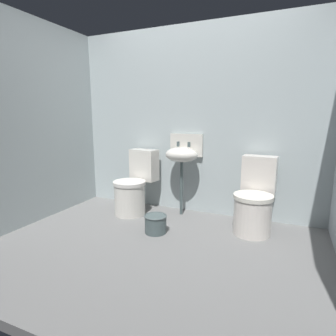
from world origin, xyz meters
The scene contains 7 objects.
ground_plane centered at (0.00, 0.00, -0.04)m, with size 3.48×2.53×0.08m, color slate.
wall_back centered at (0.00, 1.12, 1.14)m, with size 3.48×0.10×2.27m, color #A8B5B6.
wall_left centered at (-1.59, 0.10, 1.14)m, with size 0.10×2.33×2.27m, color #ACB8B9.
toilet_left centered at (-0.66, 0.72, 0.32)m, with size 0.47×0.64×0.78m.
toilet_right centered at (0.80, 0.72, 0.32)m, with size 0.42×0.61×0.78m.
sink centered at (-0.09, 0.90, 0.75)m, with size 0.42×0.35×0.99m.
bucket centered at (-0.14, 0.25, 0.10)m, with size 0.24×0.24×0.19m.
Camera 1 is at (1.08, -2.21, 1.22)m, focal length 29.66 mm.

